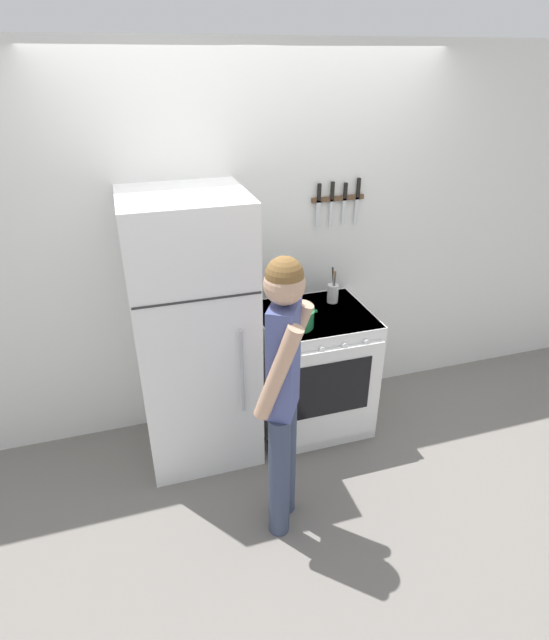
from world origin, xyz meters
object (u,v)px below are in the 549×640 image
stove_range (313,371)px  dutch_oven_pot (297,318)px  utensil_jar (333,292)px  tea_kettle (286,299)px  person (283,388)px  refrigerator (194,334)px

stove_range → dutch_oven_pot: (-0.17, -0.10, 0.50)m
stove_range → utensil_jar: bearing=40.5°
tea_kettle → person: person is taller
refrigerator → utensil_jar: 1.02m
tea_kettle → dutch_oven_pot: bearing=-92.9°
refrigerator → person: (0.33, -0.79, 0.06)m
stove_range → person: (-0.48, -0.78, 0.48)m
dutch_oven_pot → stove_range: bearing=31.1°
tea_kettle → person: bearing=-109.1°
person → refrigerator: bearing=53.8°
stove_range → dutch_oven_pot: 0.54m
person → utensil_jar: bearing=-4.7°
tea_kettle → utensil_jar: bearing=1.0°
refrigerator → tea_kettle: 0.68m
person → stove_range: bearing=-0.9°
refrigerator → stove_range: bearing=-1.1°
dutch_oven_pot → utensil_jar: bearing=36.3°
tea_kettle → utensil_jar: 0.35m
stove_range → person: size_ratio=0.55×
refrigerator → person: bearing=-67.1°
stove_range → utensil_jar: 0.57m
refrigerator → dutch_oven_pot: size_ratio=6.50×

